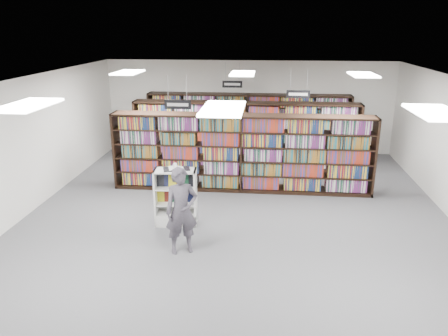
# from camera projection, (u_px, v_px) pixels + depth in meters

# --- Properties ---
(floor) EXTENTS (12.00, 12.00, 0.00)m
(floor) POSITION_uv_depth(u_px,v_px,m) (236.00, 220.00, 10.20)
(floor) COLOR #515156
(floor) RESTS_ON ground
(ceiling) EXTENTS (10.00, 12.00, 0.10)m
(ceiling) POSITION_uv_depth(u_px,v_px,m) (237.00, 81.00, 9.21)
(ceiling) COLOR silver
(ceiling) RESTS_ON wall_back
(wall_back) EXTENTS (10.00, 0.10, 3.20)m
(wall_back) POSITION_uv_depth(u_px,v_px,m) (248.00, 107.00, 15.38)
(wall_back) COLOR white
(wall_back) RESTS_ON ground
(wall_front) EXTENTS (10.00, 0.10, 3.20)m
(wall_front) POSITION_uv_depth(u_px,v_px,m) (191.00, 334.00, 4.03)
(wall_front) COLOR white
(wall_front) RESTS_ON ground
(wall_left) EXTENTS (0.10, 12.00, 3.20)m
(wall_left) POSITION_uv_depth(u_px,v_px,m) (23.00, 148.00, 10.17)
(wall_left) COLOR white
(wall_left) RESTS_ON ground
(bookshelf_row_near) EXTENTS (7.00, 0.60, 2.10)m
(bookshelf_row_near) POSITION_uv_depth(u_px,v_px,m) (242.00, 153.00, 11.77)
(bookshelf_row_near) COLOR black
(bookshelf_row_near) RESTS_ON floor
(bookshelf_row_mid) EXTENTS (7.00, 0.60, 2.10)m
(bookshelf_row_mid) POSITION_uv_depth(u_px,v_px,m) (245.00, 135.00, 13.66)
(bookshelf_row_mid) COLOR black
(bookshelf_row_mid) RESTS_ON floor
(bookshelf_row_far) EXTENTS (7.00, 0.60, 2.10)m
(bookshelf_row_far) POSITION_uv_depth(u_px,v_px,m) (248.00, 124.00, 15.27)
(bookshelf_row_far) COLOR black
(bookshelf_row_far) RESTS_ON floor
(aisle_sign_left) EXTENTS (0.65, 0.02, 0.80)m
(aisle_sign_left) POSITION_uv_depth(u_px,v_px,m) (178.00, 104.00, 10.50)
(aisle_sign_left) COLOR #B2B2B7
(aisle_sign_left) RESTS_ON ceiling
(aisle_sign_right) EXTENTS (0.65, 0.02, 0.80)m
(aisle_sign_right) POSITION_uv_depth(u_px,v_px,m) (298.00, 93.00, 12.12)
(aisle_sign_right) COLOR #B2B2B7
(aisle_sign_right) RESTS_ON ceiling
(aisle_sign_center) EXTENTS (0.65, 0.02, 0.80)m
(aisle_sign_center) POSITION_uv_depth(u_px,v_px,m) (232.00, 84.00, 14.20)
(aisle_sign_center) COLOR #B2B2B7
(aisle_sign_center) RESTS_ON ceiling
(troffer_front_left) EXTENTS (0.60, 1.20, 0.04)m
(troffer_front_left) POSITION_uv_depth(u_px,v_px,m) (28.00, 105.00, 6.66)
(troffer_front_left) COLOR white
(troffer_front_left) RESTS_ON ceiling
(troffer_front_center) EXTENTS (0.60, 1.20, 0.04)m
(troffer_front_center) POSITION_uv_depth(u_px,v_px,m) (223.00, 109.00, 6.38)
(troffer_front_center) COLOR white
(troffer_front_center) RESTS_ON ceiling
(troffer_front_right) EXTENTS (0.60, 1.20, 0.04)m
(troffer_front_right) POSITION_uv_depth(u_px,v_px,m) (436.00, 112.00, 6.11)
(troffer_front_right) COLOR white
(troffer_front_right) RESTS_ON ceiling
(troffer_back_left) EXTENTS (0.60, 1.20, 0.04)m
(troffer_back_left) POSITION_uv_depth(u_px,v_px,m) (128.00, 72.00, 11.40)
(troffer_back_left) COLOR white
(troffer_back_left) RESTS_ON ceiling
(troffer_back_center) EXTENTS (0.60, 1.20, 0.04)m
(troffer_back_center) POSITION_uv_depth(u_px,v_px,m) (243.00, 74.00, 11.12)
(troffer_back_center) COLOR white
(troffer_back_center) RESTS_ON ceiling
(troffer_back_right) EXTENTS (0.60, 1.20, 0.04)m
(troffer_back_right) POSITION_uv_depth(u_px,v_px,m) (363.00, 75.00, 10.84)
(troffer_back_right) COLOR white
(troffer_back_right) RESTS_ON ceiling
(endcap_display) EXTENTS (0.96, 0.53, 1.30)m
(endcap_display) POSITION_uv_depth(u_px,v_px,m) (176.00, 205.00, 9.89)
(endcap_display) COLOR white
(endcap_display) RESTS_ON floor
(open_book) EXTENTS (0.65, 0.48, 0.13)m
(open_book) POSITION_uv_depth(u_px,v_px,m) (176.00, 168.00, 9.63)
(open_book) COLOR black
(open_book) RESTS_ON endcap_display
(shopper) EXTENTS (0.75, 0.63, 1.75)m
(shopper) POSITION_uv_depth(u_px,v_px,m) (181.00, 211.00, 8.51)
(shopper) COLOR #4B4751
(shopper) RESTS_ON floor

